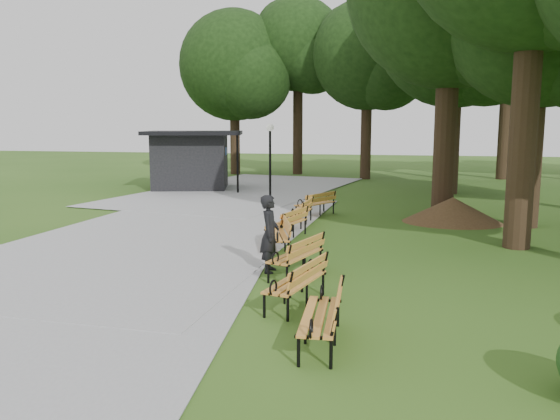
% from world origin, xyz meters
% --- Properties ---
extents(ground, '(100.00, 100.00, 0.00)m').
position_xyz_m(ground, '(0.00, 0.00, 0.00)').
color(ground, '#2C5317').
rests_on(ground, ground).
extents(path, '(12.00, 38.00, 0.06)m').
position_xyz_m(path, '(-4.00, 3.00, 0.03)').
color(path, '#99999C').
rests_on(path, ground).
extents(person, '(0.45, 0.65, 1.73)m').
position_xyz_m(person, '(0.11, -1.03, 0.87)').
color(person, black).
rests_on(person, ground).
extents(kiosk, '(5.61, 5.17, 2.96)m').
position_xyz_m(kiosk, '(-7.68, 14.11, 1.48)').
color(kiosk, black).
rests_on(kiosk, ground).
extents(lamp_post, '(0.32, 0.32, 3.32)m').
position_xyz_m(lamp_post, '(-2.47, 9.81, 2.37)').
color(lamp_post, black).
rests_on(lamp_post, ground).
extents(dirt_mound, '(2.77, 2.77, 0.85)m').
position_xyz_m(dirt_mound, '(4.62, 6.57, 0.43)').
color(dirt_mound, '#47301C').
rests_on(dirt_mound, ground).
extents(bench_0, '(0.75, 1.93, 0.88)m').
position_xyz_m(bench_0, '(1.83, -4.98, 0.44)').
color(bench_0, orange).
rests_on(bench_0, ground).
extents(bench_1, '(1.05, 1.99, 0.88)m').
position_xyz_m(bench_1, '(1.13, -3.25, 0.44)').
color(bench_1, orange).
rests_on(bench_1, ground).
extents(bench_2, '(1.14, 2.00, 0.88)m').
position_xyz_m(bench_2, '(0.74, -1.21, 0.44)').
color(bench_2, orange).
rests_on(bench_2, ground).
extents(bench_3, '(1.19, 2.00, 0.88)m').
position_xyz_m(bench_3, '(-0.18, 0.95, 0.44)').
color(bench_3, orange).
rests_on(bench_3, ground).
extents(bench_4, '(1.10, 2.00, 0.88)m').
position_xyz_m(bench_4, '(-0.29, 2.73, 0.44)').
color(bench_4, orange).
rests_on(bench_4, ground).
extents(bench_5, '(0.68, 1.91, 0.88)m').
position_xyz_m(bench_5, '(-0.31, 4.87, 0.44)').
color(bench_5, orange).
rests_on(bench_5, ground).
extents(bench_6, '(1.47, 1.97, 0.88)m').
position_xyz_m(bench_6, '(-0.11, 6.95, 0.44)').
color(bench_6, orange).
rests_on(bench_6, ground).
extents(lawn_tree_1, '(5.87, 5.87, 9.63)m').
position_xyz_m(lawn_tree_1, '(6.93, 6.18, 6.66)').
color(lawn_tree_1, black).
rests_on(lawn_tree_1, ground).
extents(lawn_tree_4, '(7.38, 7.38, 11.42)m').
position_xyz_m(lawn_tree_4, '(5.14, 15.02, 7.68)').
color(lawn_tree_4, black).
rests_on(lawn_tree_4, ground).
extents(tree_backdrop, '(37.58, 10.17, 16.63)m').
position_xyz_m(tree_backdrop, '(7.05, 23.00, 8.31)').
color(tree_backdrop, black).
rests_on(tree_backdrop, ground).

